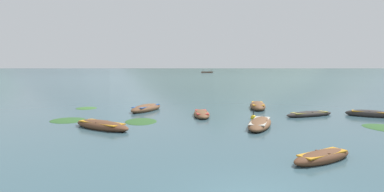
% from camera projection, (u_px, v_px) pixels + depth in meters
% --- Properties ---
extents(ground_plane, '(6000.00, 6000.00, 0.00)m').
position_uv_depth(ground_plane, '(168.00, 68.00, 1497.02)').
color(ground_plane, '#385660').
extents(mountain_1, '(1190.28, 1190.28, 422.84)m').
position_uv_depth(mountain_1, '(107.00, 31.00, 1789.40)').
color(mountain_1, slate).
rests_on(mountain_1, ground).
extents(mountain_2, '(1160.16, 1160.16, 341.62)m').
position_uv_depth(mountain_2, '(218.00, 35.00, 1613.83)').
color(mountain_2, '#56665B').
rests_on(mountain_2, ground).
extents(mountain_3, '(1458.03, 1458.03, 340.33)m').
position_uv_depth(mountain_3, '(285.00, 41.00, 1939.24)').
color(mountain_3, '#4C5B56').
rests_on(mountain_3, ground).
extents(rowboat_0, '(3.10, 4.25, 0.67)m').
position_uv_depth(rowboat_0, '(146.00, 108.00, 25.75)').
color(rowboat_0, brown).
rests_on(rowboat_0, ground).
extents(rowboat_1, '(2.98, 4.58, 0.60)m').
position_uv_depth(rowboat_1, '(260.00, 124.00, 18.79)').
color(rowboat_1, brown).
rests_on(rowboat_1, ground).
extents(rowboat_2, '(3.19, 2.23, 0.51)m').
position_uv_depth(rowboat_2, '(322.00, 157.00, 11.94)').
color(rowboat_2, brown).
rests_on(rowboat_2, ground).
extents(rowboat_3, '(2.28, 4.49, 0.74)m').
position_uv_depth(rowboat_3, '(258.00, 106.00, 27.12)').
color(rowboat_3, brown).
rests_on(rowboat_3, ground).
extents(rowboat_4, '(4.20, 2.16, 0.46)m').
position_uv_depth(rowboat_4, '(309.00, 114.00, 22.92)').
color(rowboat_4, '#2D2826').
rests_on(rowboat_4, ground).
extents(rowboat_6, '(4.15, 3.72, 0.59)m').
position_uv_depth(rowboat_6, '(102.00, 125.00, 18.27)').
color(rowboat_6, brown).
rests_on(rowboat_6, ground).
extents(rowboat_7, '(3.22, 2.58, 0.61)m').
position_uv_depth(rowboat_7, '(369.00, 114.00, 22.73)').
color(rowboat_7, '#2D2826').
rests_on(rowboat_7, ground).
extents(rowboat_8, '(1.29, 3.56, 0.53)m').
position_uv_depth(rowboat_8, '(202.00, 114.00, 22.81)').
color(rowboat_8, brown).
rests_on(rowboat_8, ground).
extents(ferry_0, '(7.73, 4.71, 2.54)m').
position_uv_depth(ferry_0, '(207.00, 72.00, 205.43)').
color(ferry_0, brown).
rests_on(ferry_0, ground).
extents(mooring_buoy, '(0.38, 0.38, 0.81)m').
position_uv_depth(mooring_buoy, '(253.00, 117.00, 21.74)').
color(mooring_buoy, yellow).
rests_on(mooring_buoy, ground).
extents(weed_patch_0, '(3.22, 3.30, 0.14)m').
position_uv_depth(weed_patch_0, '(68.00, 120.00, 21.03)').
color(weed_patch_0, '#2D5628').
rests_on(weed_patch_0, ground).
extents(weed_patch_1, '(2.30, 2.95, 0.14)m').
position_uv_depth(weed_patch_1, '(141.00, 122.00, 20.61)').
color(weed_patch_1, '#2D5628').
rests_on(weed_patch_1, ground).
extents(weed_patch_4, '(1.86, 1.90, 0.14)m').
position_uv_depth(weed_patch_4, '(87.00, 108.00, 27.23)').
color(weed_patch_4, '#38662D').
rests_on(weed_patch_4, ground).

